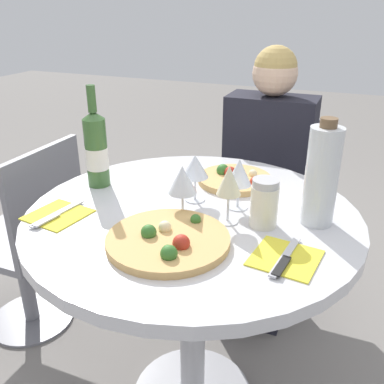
% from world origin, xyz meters
% --- Properties ---
extents(dining_table, '(0.96, 0.96, 0.75)m').
position_xyz_m(dining_table, '(0.00, 0.00, 0.62)').
color(dining_table, '#B2B2B7').
rests_on(dining_table, ground_plane).
extents(chair_behind_diner, '(0.40, 0.40, 0.82)m').
position_xyz_m(chair_behind_diner, '(0.06, 0.78, 0.40)').
color(chair_behind_diner, slate).
rests_on(chair_behind_diner, ground_plane).
extents(seated_diner, '(0.37, 0.40, 1.15)m').
position_xyz_m(seated_diner, '(0.06, 0.65, 0.51)').
color(seated_diner, black).
rests_on(seated_diner, ground_plane).
extents(chair_empty_side, '(0.40, 0.40, 0.82)m').
position_xyz_m(chair_empty_side, '(-0.76, 0.11, 0.40)').
color(chair_empty_side, slate).
rests_on(chair_empty_side, ground_plane).
extents(pizza_large, '(0.31, 0.31, 0.05)m').
position_xyz_m(pizza_large, '(0.01, -0.19, 0.76)').
color(pizza_large, tan).
rests_on(pizza_large, dining_table).
extents(pizza_small_far, '(0.25, 0.25, 0.05)m').
position_xyz_m(pizza_small_far, '(0.05, 0.25, 0.76)').
color(pizza_small_far, tan).
rests_on(pizza_small_far, dining_table).
extents(wine_bottle, '(0.07, 0.07, 0.32)m').
position_xyz_m(wine_bottle, '(-0.36, 0.06, 0.87)').
color(wine_bottle, '#38602D').
rests_on(wine_bottle, dining_table).
extents(tall_carafe, '(0.09, 0.09, 0.29)m').
position_xyz_m(tall_carafe, '(0.34, 0.07, 0.89)').
color(tall_carafe, silver).
rests_on(tall_carafe, dining_table).
extents(sugar_shaker, '(0.07, 0.07, 0.13)m').
position_xyz_m(sugar_shaker, '(0.21, -0.01, 0.81)').
color(sugar_shaker, silver).
rests_on(sugar_shaker, dining_table).
extents(wine_glass_back_left, '(0.08, 0.08, 0.14)m').
position_xyz_m(wine_glass_back_left, '(-0.02, 0.07, 0.86)').
color(wine_glass_back_left, silver).
rests_on(wine_glass_back_left, dining_table).
extents(wine_glass_front_left, '(0.08, 0.08, 0.14)m').
position_xyz_m(wine_glass_front_left, '(-0.02, -0.02, 0.85)').
color(wine_glass_front_left, silver).
rests_on(wine_glass_front_left, dining_table).
extents(wine_glass_front_right, '(0.07, 0.07, 0.16)m').
position_xyz_m(wine_glass_front_right, '(0.11, -0.02, 0.87)').
color(wine_glass_front_right, silver).
rests_on(wine_glass_front_right, dining_table).
extents(wine_glass_back_right, '(0.07, 0.07, 0.15)m').
position_xyz_m(wine_glass_back_right, '(0.11, 0.07, 0.86)').
color(wine_glass_back_right, silver).
rests_on(wine_glass_back_right, dining_table).
extents(place_setting_left, '(0.17, 0.19, 0.01)m').
position_xyz_m(place_setting_left, '(-0.34, -0.17, 0.75)').
color(place_setting_left, yellow).
rests_on(place_setting_left, dining_table).
extents(place_setting_right, '(0.17, 0.19, 0.01)m').
position_xyz_m(place_setting_right, '(0.30, -0.15, 0.75)').
color(place_setting_right, yellow).
rests_on(place_setting_right, dining_table).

